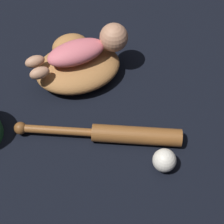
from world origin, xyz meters
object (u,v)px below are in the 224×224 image
object	(u,v)px
baseball	(164,160)
baby_figure	(87,48)
baseball_glove	(77,64)
baseball_bat	(119,134)

from	to	relation	value
baseball	baby_figure	bearing A→B (deg)	87.32
baseball_glove	baby_figure	size ratio (longest dim) A/B	0.99
baseball_bat	baby_figure	bearing A→B (deg)	75.00
baby_figure	baseball_bat	bearing A→B (deg)	-105.00
baseball_glove	baseball	size ratio (longest dim) A/B	4.89
baseball_glove	baby_figure	bearing A→B (deg)	-36.78
baseball_glove	baseball_bat	bearing A→B (deg)	-97.70
baby_figure	baseball_glove	bearing A→B (deg)	143.22
baseball_bat	baseball	size ratio (longest dim) A/B	5.98
baby_figure	baseball	size ratio (longest dim) A/B	4.96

